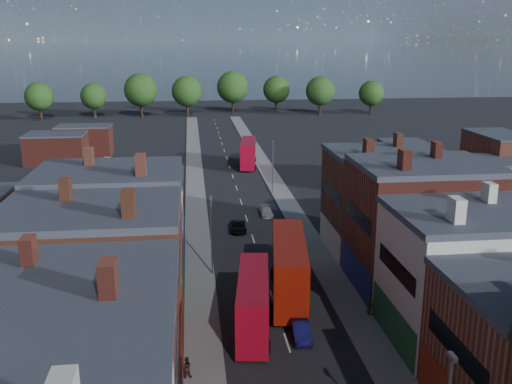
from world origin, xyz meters
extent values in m
cube|color=gray|center=(-6.50, 50.00, 0.06)|extent=(3.00, 200.00, 0.12)
cube|color=gray|center=(6.50, 50.00, 0.06)|extent=(3.00, 200.00, 0.12)
cube|color=slate|center=(5.20, 0.00, 8.00)|extent=(0.25, 0.70, 0.25)
cylinder|color=slate|center=(-5.20, 30.00, 4.00)|extent=(0.16, 0.16, 8.00)
cube|color=slate|center=(-5.20, 30.00, 8.00)|extent=(0.25, 0.70, 0.25)
cylinder|color=slate|center=(5.20, 60.00, 4.00)|extent=(0.16, 0.16, 8.00)
cube|color=slate|center=(5.20, 60.00, 8.00)|extent=(0.25, 0.70, 0.25)
cube|color=red|center=(-2.35, 18.37, 2.46)|extent=(3.77, 10.82, 4.24)
cube|color=black|center=(-2.35, 18.37, 1.64)|extent=(3.72, 9.99, 0.87)
cube|color=black|center=(-2.35, 18.37, 3.47)|extent=(3.72, 9.99, 0.87)
cylinder|color=black|center=(-3.99, 15.16, 0.48)|extent=(0.41, 0.99, 0.96)
cylinder|color=black|center=(-1.60, 14.85, 0.48)|extent=(0.41, 0.99, 0.96)
cylinder|color=black|center=(-3.10, 21.89, 0.48)|extent=(0.41, 0.99, 0.96)
cylinder|color=black|center=(-0.72, 21.57, 0.48)|extent=(0.41, 0.99, 0.96)
cube|color=#A41809|center=(1.50, 24.04, 2.91)|extent=(4.53, 12.84, 5.03)
cube|color=black|center=(1.50, 24.04, 1.94)|extent=(4.46, 11.85, 1.03)
cube|color=black|center=(1.50, 24.04, 4.11)|extent=(4.46, 11.85, 1.03)
cylinder|color=black|center=(-0.46, 20.25, 0.57)|extent=(0.49, 1.18, 1.14)
cylinder|color=black|center=(2.37, 19.86, 0.57)|extent=(0.49, 1.18, 1.14)
cylinder|color=black|center=(0.63, 28.22, 0.57)|extent=(0.49, 1.18, 1.14)
cylinder|color=black|center=(3.46, 27.83, 0.57)|extent=(0.49, 1.18, 1.14)
cube|color=#9E061E|center=(3.44, 79.65, 2.60)|extent=(3.97, 11.44, 4.48)
cube|color=black|center=(3.44, 79.65, 1.73)|extent=(3.91, 10.56, 0.92)
cube|color=black|center=(3.44, 79.65, 3.67)|extent=(3.91, 10.56, 0.92)
cylinder|color=black|center=(1.71, 76.26, 0.51)|extent=(0.43, 1.05, 1.02)
cylinder|color=black|center=(4.24, 75.93, 0.51)|extent=(0.43, 1.05, 1.02)
cylinder|color=black|center=(2.64, 83.37, 0.51)|extent=(0.43, 1.05, 1.02)
cylinder|color=black|center=(5.16, 83.04, 0.51)|extent=(0.43, 1.05, 1.02)
imported|color=#12124F|center=(1.20, 16.60, 0.64)|extent=(1.58, 3.97, 1.28)
imported|color=black|center=(-1.53, 42.96, 0.58)|extent=(2.09, 4.27, 1.17)
imported|color=#B8B8B8|center=(2.76, 48.93, 0.55)|extent=(1.56, 3.81, 1.11)
imported|color=#3E2019|center=(-7.70, 12.02, 0.89)|extent=(0.74, 0.41, 1.53)
imported|color=#57504A|center=(7.66, 19.62, 0.95)|extent=(0.75, 1.07, 1.67)
camera|label=1|loc=(-6.91, -23.02, 22.65)|focal=40.00mm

